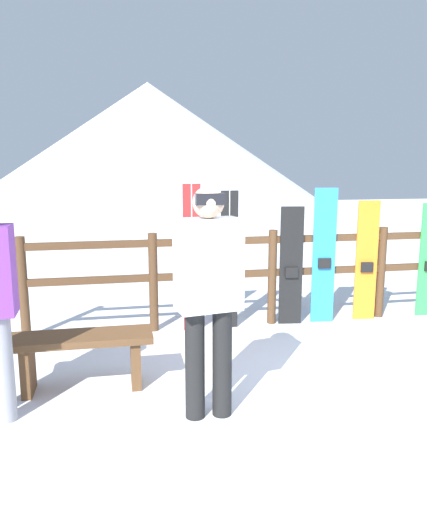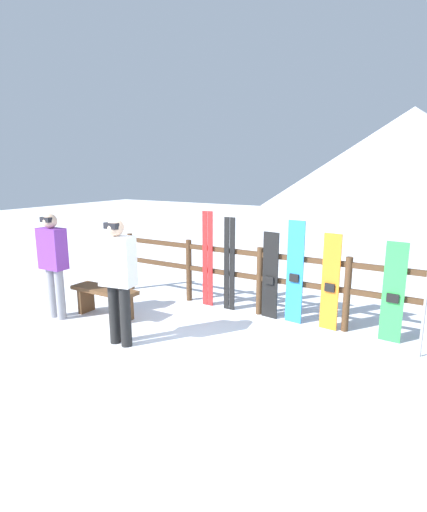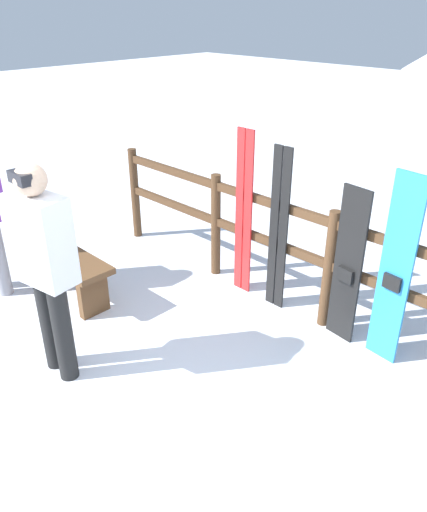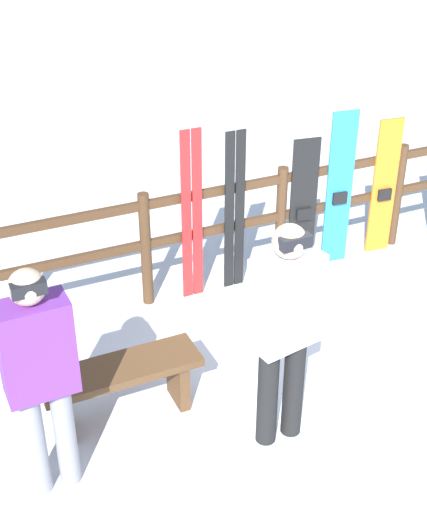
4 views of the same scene
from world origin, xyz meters
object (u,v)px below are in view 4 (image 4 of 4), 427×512
ski_pair_black (235,212)px  person_purple (40,370)px  person_white (285,323)px  snowboard_orange (384,188)px  snowboard_black_stripe (303,207)px  snowboard_blue (339,190)px  bench (122,380)px  ski_pair_red (192,217)px

ski_pair_black → person_purple: bearing=-140.9°
person_white → ski_pair_black: bearing=73.2°
ski_pair_black → snowboard_orange: bearing=-0.1°
person_purple → person_white: person_white is taller
snowboard_black_stripe → snowboard_blue: (0.40, 0.00, 0.10)m
bench → ski_pair_red: size_ratio=0.71×
person_purple → snowboard_black_stripe: bearing=31.2°
snowboard_black_stripe → person_white: bearing=-124.1°
person_purple → snowboard_black_stripe: 3.37m
ski_pair_black → snowboard_orange: 1.66m
person_purple → bench: bearing=35.0°
bench → snowboard_blue: (2.66, 1.31, 0.45)m
snowboard_black_stripe → snowboard_orange: size_ratio=0.96×
person_purple → ski_pair_black: 2.77m
ski_pair_black → snowboard_blue: size_ratio=0.99×
ski_pair_red → snowboard_black_stripe: ski_pair_red is taller
snowboard_black_stripe → snowboard_blue: bearing=0.0°
bench → person_purple: (-0.61, -0.43, 0.62)m
bench → snowboard_black_stripe: 2.64m
bench → ski_pair_black: (1.54, 1.31, 0.44)m
person_purple → snowboard_black_stripe: size_ratio=1.20×
person_white → ski_pair_red: size_ratio=1.04×
person_white → snowboard_blue: (1.72, 1.95, -0.20)m
bench → person_white: 1.31m
person_purple → snowboard_blue: (3.27, 1.74, -0.18)m
snowboard_orange → ski_pair_red: bearing=179.9°
bench → person_purple: person_purple is taller
ski_pair_red → snowboard_blue: size_ratio=1.04×
snowboard_blue → ski_pair_black: bearing=179.8°
person_white → ski_pair_black: person_white is taller
bench → person_white: size_ratio=0.68×
person_white → snowboard_orange: person_white is taller
person_white → ski_pair_red: 1.97m
snowboard_black_stripe → snowboard_blue: size_ratio=0.87×
snowboard_blue → snowboard_black_stripe: bearing=-180.0°
snowboard_black_stripe → ski_pair_black: bearing=179.7°
person_white → ski_pair_black: (0.59, 1.96, -0.20)m
person_purple → ski_pair_red: size_ratio=1.01×
ski_pair_black → snowboard_blue: 1.13m
ski_pair_red → snowboard_blue: 1.55m
ski_pair_red → person_purple: bearing=-134.7°
person_purple → ski_pair_red: 2.46m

